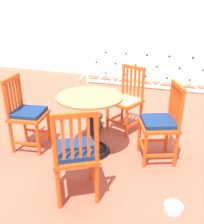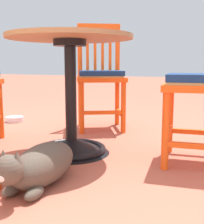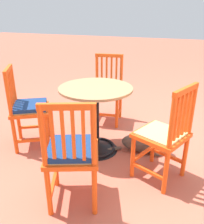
% 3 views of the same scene
% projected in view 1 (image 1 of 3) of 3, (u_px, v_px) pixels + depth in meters
% --- Properties ---
extents(ground_plane, '(24.00, 24.00, 0.00)m').
position_uv_depth(ground_plane, '(89.00, 147.00, 3.17)').
color(ground_plane, '#AD5642').
extents(building_wall_backdrop, '(10.00, 0.20, 2.80)m').
position_uv_depth(building_wall_backdrop, '(145.00, 19.00, 5.63)').
color(building_wall_backdrop, white).
rests_on(building_wall_backdrop, ground_plane).
extents(lattice_fence_panel, '(3.18, 0.06, 1.00)m').
position_uv_depth(lattice_fence_panel, '(146.00, 66.00, 5.23)').
color(lattice_fence_panel, white).
rests_on(lattice_fence_panel, ground_plane).
extents(cafe_table, '(0.76, 0.76, 0.73)m').
position_uv_depth(cafe_table, '(90.00, 131.00, 2.96)').
color(cafe_table, black).
rests_on(cafe_table, ground_plane).
extents(orange_chair_at_corner, '(0.53, 0.53, 0.91)m').
position_uv_depth(orange_chair_at_corner, '(126.00, 101.00, 3.47)').
color(orange_chair_at_corner, '#E04C14').
rests_on(orange_chair_at_corner, ground_plane).
extents(orange_chair_tucked_in, '(0.46, 0.46, 0.91)m').
position_uv_depth(orange_chair_tucked_in, '(27.00, 115.00, 3.00)').
color(orange_chair_tucked_in, '#E04C14').
rests_on(orange_chair_tucked_in, ground_plane).
extents(orange_chair_facing_out, '(0.55, 0.55, 0.91)m').
position_uv_depth(orange_chair_facing_out, '(75.00, 154.00, 2.20)').
color(orange_chair_facing_out, '#E04C14').
rests_on(orange_chair_facing_out, ground_plane).
extents(orange_chair_by_planter, '(0.52, 0.52, 0.91)m').
position_uv_depth(orange_chair_by_planter, '(160.00, 124.00, 2.76)').
color(orange_chair_by_planter, '#E04C14').
rests_on(orange_chair_by_planter, ground_plane).
extents(tabby_cat, '(0.32, 0.72, 0.23)m').
position_uv_depth(tabby_cat, '(95.00, 125.00, 3.53)').
color(tabby_cat, '#4C4238').
rests_on(tabby_cat, ground_plane).
extents(pet_water_bowl, '(0.17, 0.17, 0.05)m').
position_uv_depth(pet_water_bowl, '(173.00, 208.00, 2.17)').
color(pet_water_bowl, silver).
rests_on(pet_water_bowl, ground_plane).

